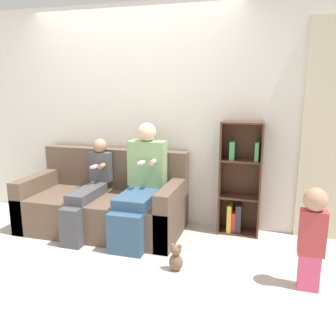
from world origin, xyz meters
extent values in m
plane|color=#BCB2A8|center=(0.00, 0.00, 0.00)|extent=(14.00, 14.00, 0.00)
cube|color=silver|center=(0.00, 1.02, 1.27)|extent=(10.00, 0.06, 2.55)
cube|color=beige|center=(2.23, 0.97, 1.15)|extent=(0.68, 0.04, 2.31)
cube|color=brown|center=(-0.22, 0.43, 0.21)|extent=(1.81, 0.73, 0.41)
cube|color=brown|center=(-0.22, 0.87, 0.45)|extent=(1.81, 0.16, 0.89)
cube|color=brown|center=(-1.05, 0.43, 0.30)|extent=(0.15, 0.73, 0.60)
cube|color=brown|center=(0.61, 0.43, 0.30)|extent=(0.15, 0.73, 0.60)
cube|color=#335170|center=(0.27, 0.00, 0.21)|extent=(0.35, 0.12, 0.41)
cube|color=#335170|center=(0.27, 0.32, 0.47)|extent=(0.35, 0.52, 0.11)
cube|color=#84AD70|center=(0.27, 0.68, 0.78)|extent=(0.41, 0.19, 0.51)
sphere|color=beige|center=(0.27, 0.68, 1.13)|extent=(0.21, 0.21, 0.21)
cylinder|color=beige|center=(0.39, 0.53, 0.83)|extent=(0.05, 0.10, 0.05)
cube|color=white|center=(0.27, 0.48, 0.83)|extent=(0.05, 0.12, 0.02)
cube|color=#47474C|center=(-0.33, 0.00, 0.21)|extent=(0.21, 0.12, 0.41)
cube|color=#47474C|center=(-0.33, 0.36, 0.47)|extent=(0.21, 0.60, 0.11)
cube|color=#4C4C51|center=(-0.33, 0.71, 0.70)|extent=(0.25, 0.11, 0.35)
sphere|color=tan|center=(-0.33, 0.71, 0.95)|extent=(0.16, 0.16, 0.16)
cylinder|color=tan|center=(-0.26, 0.61, 0.73)|extent=(0.05, 0.10, 0.05)
cube|color=white|center=(-0.33, 0.56, 0.73)|extent=(0.05, 0.12, 0.02)
cube|color=#DB4C75|center=(1.95, -0.16, 0.15)|extent=(0.16, 0.12, 0.30)
cube|color=#B73D42|center=(1.95, -0.16, 0.49)|extent=(0.20, 0.12, 0.37)
sphere|color=tan|center=(1.95, -0.16, 0.76)|extent=(0.19, 0.19, 0.19)
cube|color=#4C2D1E|center=(1.08, 0.85, 0.63)|extent=(0.02, 0.26, 1.26)
cube|color=#4C2D1E|center=(1.51, 0.85, 0.63)|extent=(0.02, 0.26, 1.26)
cube|color=#4C2D1E|center=(1.29, 0.97, 0.63)|extent=(0.45, 0.02, 1.26)
cube|color=#4C2D1E|center=(1.29, 0.85, 0.01)|extent=(0.41, 0.22, 0.02)
cube|color=#4C2D1E|center=(1.29, 0.85, 0.42)|extent=(0.41, 0.22, 0.02)
cube|color=#4C2D1E|center=(1.29, 0.85, 0.84)|extent=(0.41, 0.22, 0.02)
cube|color=#4C2D1E|center=(1.29, 0.85, 1.25)|extent=(0.41, 0.22, 0.02)
cube|color=#C63838|center=(1.25, 0.85, 0.13)|extent=(0.07, 0.14, 0.23)
cube|color=#429956|center=(1.45, 0.85, 0.95)|extent=(0.04, 0.17, 0.20)
cube|color=gold|center=(1.20, 0.85, 0.17)|extent=(0.05, 0.19, 0.31)
cube|color=#333338|center=(1.29, 0.85, 0.18)|extent=(0.06, 0.15, 0.31)
cube|color=#429956|center=(1.20, 0.85, 0.95)|extent=(0.05, 0.16, 0.20)
ellipsoid|color=brown|center=(0.83, -0.17, 0.08)|extent=(0.13, 0.10, 0.16)
sphere|color=brown|center=(0.83, -0.17, 0.20)|extent=(0.10, 0.10, 0.10)
sphere|color=brown|center=(0.80, -0.17, 0.24)|extent=(0.04, 0.04, 0.04)
sphere|color=brown|center=(0.87, -0.17, 0.24)|extent=(0.04, 0.04, 0.04)
camera|label=1|loc=(1.58, -3.00, 1.62)|focal=38.00mm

